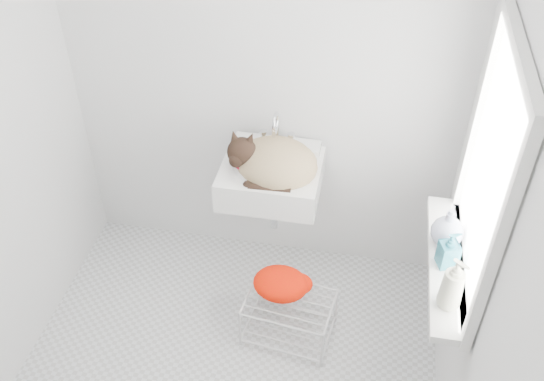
% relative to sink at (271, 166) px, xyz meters
% --- Properties ---
extents(floor, '(2.20, 2.00, 0.02)m').
position_rel_sink_xyz_m(floor, '(-0.10, -0.74, -0.85)').
color(floor, silver).
rests_on(floor, ground).
extents(back_wall, '(2.20, 0.02, 2.50)m').
position_rel_sink_xyz_m(back_wall, '(-0.10, 0.26, 0.40)').
color(back_wall, silver).
rests_on(back_wall, ground).
extents(right_wall, '(0.02, 2.00, 2.50)m').
position_rel_sink_xyz_m(right_wall, '(1.00, -0.74, 0.40)').
color(right_wall, silver).
rests_on(right_wall, ground).
extents(window_glass, '(0.01, 0.80, 1.00)m').
position_rel_sink_xyz_m(window_glass, '(0.99, -0.54, 0.50)').
color(window_glass, white).
rests_on(window_glass, right_wall).
extents(window_frame, '(0.04, 0.90, 1.10)m').
position_rel_sink_xyz_m(window_frame, '(0.97, -0.54, 0.50)').
color(window_frame, white).
rests_on(window_frame, right_wall).
extents(windowsill, '(0.16, 0.88, 0.04)m').
position_rel_sink_xyz_m(windowsill, '(0.91, -0.54, -0.02)').
color(windowsill, white).
rests_on(windowsill, right_wall).
extents(sink, '(0.54, 0.47, 0.21)m').
position_rel_sink_xyz_m(sink, '(0.00, 0.00, 0.00)').
color(sink, white).
rests_on(sink, back_wall).
extents(faucet, '(0.19, 0.14, 0.19)m').
position_rel_sink_xyz_m(faucet, '(-0.00, 0.18, 0.14)').
color(faucet, silver).
rests_on(faucet, sink).
extents(cat, '(0.51, 0.45, 0.29)m').
position_rel_sink_xyz_m(cat, '(0.01, -0.02, 0.04)').
color(cat, tan).
rests_on(cat, sink).
extents(wire_rack, '(0.50, 0.38, 0.28)m').
position_rel_sink_xyz_m(wire_rack, '(0.18, -0.42, -0.70)').
color(wire_rack, silver).
rests_on(wire_rack, floor).
extents(towel, '(0.32, 0.24, 0.13)m').
position_rel_sink_xyz_m(towel, '(0.12, -0.37, -0.54)').
color(towel, red).
rests_on(towel, wire_rack).
extents(bottle_a, '(0.12, 0.12, 0.22)m').
position_rel_sink_xyz_m(bottle_a, '(0.90, -0.80, 0.00)').
color(bottle_a, beige).
rests_on(bottle_a, windowsill).
extents(bottle_b, '(0.10, 0.10, 0.18)m').
position_rel_sink_xyz_m(bottle_b, '(0.90, -0.57, 0.00)').
color(bottle_b, teal).
rests_on(bottle_b, windowsill).
extents(bottle_c, '(0.18, 0.18, 0.19)m').
position_rel_sink_xyz_m(bottle_c, '(0.90, -0.42, 0.00)').
color(bottle_c, '#B0B8D5').
rests_on(bottle_c, windowsill).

